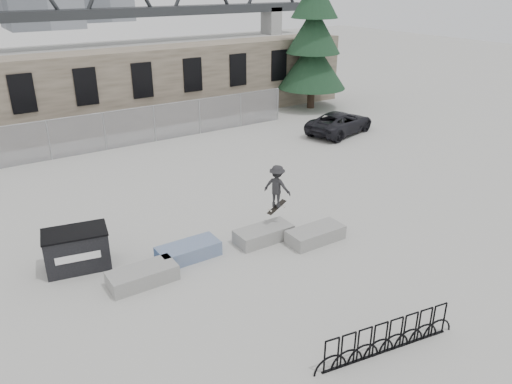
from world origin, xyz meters
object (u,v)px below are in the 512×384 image
spruce_tree (314,36)px  planter_center_left (188,251)px  suv (340,123)px  planter_far_left (143,275)px  planter_center_right (264,234)px  skateboarder (277,186)px  planter_offset (316,234)px  bike_rack (388,337)px  dumpster (77,249)px

spruce_tree → planter_center_left: bearing=-139.7°
suv → planter_far_left: bearing=104.1°
planter_center_left → planter_center_right: size_ratio=1.00×
planter_far_left → suv: bearing=28.8°
planter_center_left → skateboarder: size_ratio=1.18×
planter_center_right → planter_offset: 1.78m
suv → bike_rack: bearing=126.9°
dumpster → skateboarder: size_ratio=1.24×
planter_far_left → spruce_tree: (17.72, 14.09, 4.53)m
planter_far_left → dumpster: (-1.34, 1.92, 0.38)m
planter_center_right → spruce_tree: bearing=46.3°
spruce_tree → planter_offset: bearing=-128.4°
bike_rack → suv: bearing=51.6°
suv → skateboarder: (-10.20, -8.05, 1.18)m
planter_far_left → bike_rack: size_ratio=0.50×
planter_center_left → planter_offset: bearing=-18.4°
planter_offset → planter_center_left: bearing=161.6°
bike_rack → skateboarder: 6.64m
planter_far_left → planter_offset: bearing=-7.8°
dumpster → suv: bearing=32.4°
spruce_tree → suv: (-2.45, -5.70, -4.15)m
planter_center_right → dumpster: size_ratio=0.95×
planter_center_left → planter_offset: size_ratio=1.00×
planter_far_left → planter_center_left: size_ratio=1.00×
planter_far_left → planter_center_right: bearing=2.5°
planter_center_left → spruce_tree: 21.40m
suv → planter_center_left: bearing=105.4°
planter_offset → skateboarder: size_ratio=1.18×
planter_center_right → suv: suv is taller
planter_offset → spruce_tree: (11.81, 14.90, 4.53)m
planter_offset → dumpster: 7.76m
bike_rack → spruce_tree: 24.84m
planter_far_left → bike_rack: (3.82, -6.03, 0.18)m
bike_rack → spruce_tree: spruce_tree is taller
skateboarder → dumpster: bearing=46.4°
planter_offset → dumpster: (-7.25, 2.73, 0.38)m
dumpster → bike_rack: bearing=-45.8°
planter_center_right → spruce_tree: spruce_tree is taller
dumpster → bike_rack: size_ratio=0.53×
planter_center_right → dumpster: (-5.78, 1.73, 0.38)m
planter_offset → planter_far_left: bearing=172.2°
suv → spruce_tree: bearing=-37.9°
planter_center_left → spruce_tree: spruce_tree is taller
planter_center_left → skateboarder: skateboarder is taller
planter_far_left → planter_offset: size_ratio=1.00×
planter_offset → dumpster: dumpster is taller
bike_rack → suv: size_ratio=0.87×
bike_rack → skateboarder: (1.25, 6.37, 1.38)m
dumpster → planter_center_right: bearing=-5.5°
skateboarder → planter_offset: bearing=-173.8°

